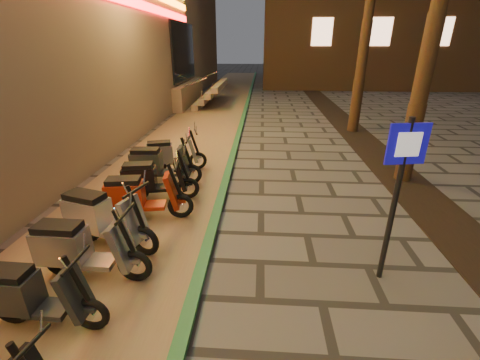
# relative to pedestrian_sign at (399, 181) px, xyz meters

# --- Properties ---
(parking_strip) EXTENTS (3.40, 60.00, 0.01)m
(parking_strip) POSITION_rel_pedestrian_sign_xyz_m (-4.37, 6.89, -1.54)
(parking_strip) COLOR #8C7251
(parking_strip) RESTS_ON ground
(green_curb) EXTENTS (0.18, 60.00, 0.10)m
(green_curb) POSITION_rel_pedestrian_sign_xyz_m (-2.67, 6.89, -1.50)
(green_curb) COLOR #286C3D
(green_curb) RESTS_ON ground
(planting_strip) EXTENTS (1.20, 40.00, 0.02)m
(planting_strip) POSITION_rel_pedestrian_sign_xyz_m (1.83, 1.89, -1.54)
(planting_strip) COLOR black
(planting_strip) RESTS_ON ground
(pedestrian_sign) EXTENTS (0.52, 0.12, 2.39)m
(pedestrian_sign) POSITION_rel_pedestrian_sign_xyz_m (0.00, 0.00, 0.00)
(pedestrian_sign) COLOR black
(pedestrian_sign) RESTS_ON ground
(scooter_6) EXTENTS (1.50, 0.53, 1.06)m
(scooter_6) POSITION_rel_pedestrian_sign_xyz_m (-4.50, -1.19, -1.09)
(scooter_6) COLOR black
(scooter_6) RESTS_ON ground
(scooter_7) EXTENTS (1.65, 0.58, 1.17)m
(scooter_7) POSITION_rel_pedestrian_sign_xyz_m (-4.36, -0.31, -1.04)
(scooter_7) COLOR black
(scooter_7) RESTS_ON ground
(scooter_8) EXTENTS (1.73, 0.89, 1.22)m
(scooter_8) POSITION_rel_pedestrian_sign_xyz_m (-4.45, 0.53, -1.02)
(scooter_8) COLOR black
(scooter_8) RESTS_ON ground
(scooter_9) EXTENTS (1.65, 0.68, 1.16)m
(scooter_9) POSITION_rel_pedestrian_sign_xyz_m (-4.13, 1.43, -1.05)
(scooter_9) COLOR black
(scooter_9) RESTS_ON ground
(scooter_10) EXTENTS (1.63, 0.71, 1.14)m
(scooter_10) POSITION_rel_pedestrian_sign_xyz_m (-4.16, 2.28, -1.05)
(scooter_10) COLOR black
(scooter_10) RESTS_ON ground
(scooter_11) EXTENTS (1.70, 0.59, 1.19)m
(scooter_11) POSITION_rel_pedestrian_sign_xyz_m (-4.30, 3.16, -1.03)
(scooter_11) COLOR black
(scooter_11) RESTS_ON ground
(scooter_12) EXTENTS (1.57, 0.83, 1.12)m
(scooter_12) POSITION_rel_pedestrian_sign_xyz_m (-4.25, 4.03, -1.06)
(scooter_12) COLOR black
(scooter_12) RESTS_ON ground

